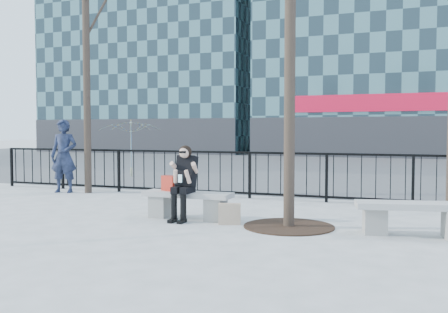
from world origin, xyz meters
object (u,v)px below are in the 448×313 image
(bench_main, at_px, (188,202))
(seated_woman, at_px, (184,183))
(bench_second, at_px, (415,215))
(standing_man, at_px, (64,156))

(bench_main, bearing_deg, seated_woman, -90.00)
(bench_second, xyz_separation_m, standing_man, (-8.47, 2.46, 0.63))
(bench_main, xyz_separation_m, standing_man, (-4.62, 2.34, 0.64))
(bench_second, xyz_separation_m, seated_woman, (-3.84, -0.05, 0.35))
(bench_second, bearing_deg, standing_man, 151.41)
(bench_second, bearing_deg, seated_woman, 168.32)
(bench_second, relative_size, standing_man, 0.92)
(bench_main, bearing_deg, bench_second, -1.65)
(seated_woman, bearing_deg, bench_second, 0.73)
(bench_main, distance_m, bench_second, 3.85)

